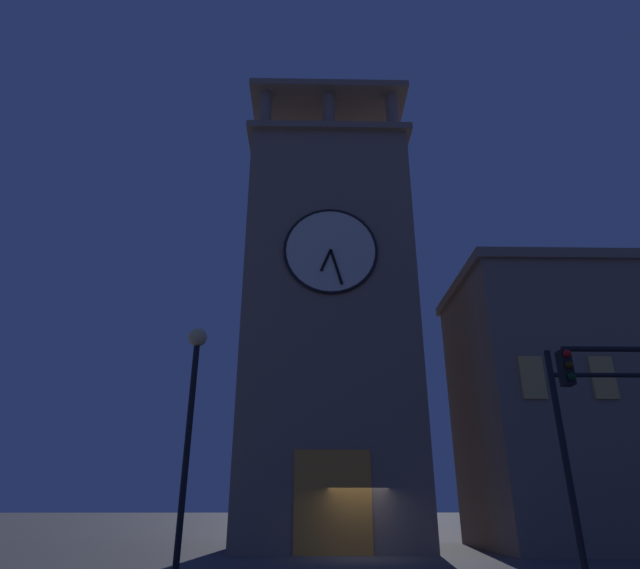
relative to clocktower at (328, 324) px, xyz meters
The scene contains 4 objects.
ground_plane 11.99m from the clocktower, 102.60° to the left, with size 200.00×200.00×0.00m, color #4C4C51.
clocktower is the anchor object (origin of this frame).
traffic_signal_mid 16.94m from the clocktower, 114.49° to the left, with size 3.49×0.41×5.59m.
street_lamp 16.92m from the clocktower, 76.27° to the left, with size 0.44×0.44×5.79m.
Camera 1 is at (2.03, 22.18, 1.92)m, focal length 29.17 mm.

